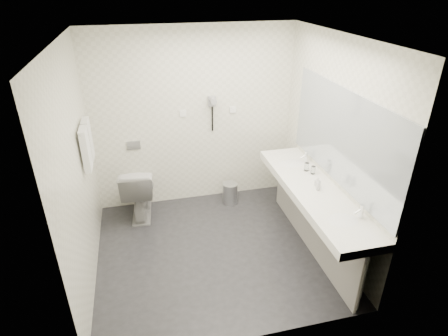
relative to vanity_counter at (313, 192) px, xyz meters
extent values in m
plane|color=#242428|center=(-1.12, 0.20, -0.80)|extent=(2.80, 2.80, 0.00)
plane|color=white|center=(-1.12, 0.20, 1.70)|extent=(2.80, 2.80, 0.00)
plane|color=white|center=(-1.12, 1.50, 0.45)|extent=(2.80, 0.00, 2.80)
plane|color=white|center=(-1.12, -1.10, 0.45)|extent=(2.80, 0.00, 2.80)
plane|color=white|center=(-2.52, 0.20, 0.45)|extent=(0.00, 2.60, 2.60)
plane|color=white|center=(0.27, 0.20, 0.45)|extent=(0.00, 2.60, 2.60)
cube|color=white|center=(0.00, 0.00, 0.00)|extent=(0.55, 2.20, 0.10)
cube|color=gray|center=(0.02, 0.00, -0.42)|extent=(0.03, 2.15, 0.75)
cylinder|color=silver|center=(0.05, -1.04, -0.42)|extent=(0.06, 0.06, 0.75)
cylinder|color=silver|center=(0.05, 1.04, -0.42)|extent=(0.06, 0.06, 0.75)
cube|color=#B2BCC6|center=(0.26, 0.00, 0.65)|extent=(0.02, 2.20, 1.05)
ellipsoid|color=white|center=(0.00, -0.65, 0.04)|extent=(0.40, 0.31, 0.05)
ellipsoid|color=white|center=(0.00, 0.65, 0.04)|extent=(0.40, 0.31, 0.05)
cylinder|color=silver|center=(0.19, -0.65, 0.12)|extent=(0.04, 0.04, 0.15)
cylinder|color=silver|center=(0.19, 0.65, 0.12)|extent=(0.04, 0.04, 0.15)
imported|color=white|center=(0.05, 0.02, 0.11)|extent=(0.06, 0.06, 0.11)
imported|color=white|center=(0.02, -0.05, 0.12)|extent=(0.06, 0.06, 0.13)
cylinder|color=silver|center=(0.14, 0.32, 0.10)|extent=(0.06, 0.06, 0.10)
cylinder|color=silver|center=(0.10, 0.42, 0.10)|extent=(0.07, 0.07, 0.10)
imported|color=white|center=(-1.97, 1.23, -0.41)|extent=(0.50, 0.80, 0.78)
cube|color=#B2B5BA|center=(-1.98, 1.49, 0.15)|extent=(0.18, 0.02, 0.12)
cylinder|color=#B2B5BA|center=(-0.68, 1.21, -0.65)|extent=(0.29, 0.29, 0.31)
cylinder|color=#B2B5BA|center=(-0.68, 1.21, -0.49)|extent=(0.22, 0.22, 0.02)
cylinder|color=silver|center=(-2.47, 0.75, 0.75)|extent=(0.02, 0.62, 0.02)
cube|color=white|center=(-2.46, 0.61, 0.53)|extent=(0.07, 0.24, 0.48)
cube|color=white|center=(-2.46, 0.89, 0.53)|extent=(0.07, 0.24, 0.48)
cube|color=#97989D|center=(-0.88, 1.47, 0.70)|extent=(0.10, 0.04, 0.14)
cylinder|color=#97989D|center=(-0.88, 1.40, 0.73)|extent=(0.08, 0.14, 0.08)
cylinder|color=black|center=(-0.88, 1.46, 0.45)|extent=(0.02, 0.02, 0.35)
cube|color=white|center=(-1.27, 1.49, 0.55)|extent=(0.09, 0.02, 0.09)
cube|color=white|center=(-0.57, 1.49, 0.55)|extent=(0.09, 0.02, 0.09)
camera|label=1|loc=(-1.86, -3.33, 2.21)|focal=29.76mm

